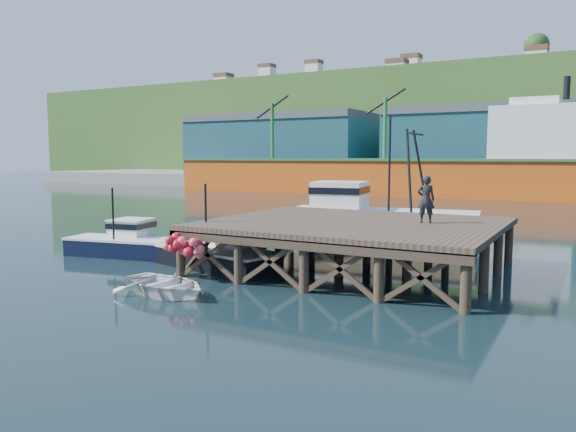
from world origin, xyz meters
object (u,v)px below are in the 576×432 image
Objects in this scene: dinghy at (165,284)px; dockworker at (426,199)px; trawler at (376,217)px; boat_navy at (124,241)px; boat_black at (221,252)px.

dinghy is 1.90× the size of dockworker.
trawler reaches higher than dockworker.
trawler reaches higher than dinghy.
boat_navy is 9.07m from dinghy.
dinghy is (7.36, -5.30, -0.29)m from boat_navy.
boat_navy is 1.51× the size of dinghy.
dockworker is (14.35, 3.04, 2.43)m from boat_navy.
trawler is at bearing 84.46° from boat_black.
trawler is (3.42, 10.38, 0.79)m from boat_black.
dockworker is at bearing -64.56° from trawler.
boat_navy is 13.97m from trawler.
boat_black is 3.22× the size of dockworker.
trawler is at bearing 3.26° from dinghy.
dinghy is 11.22m from dockworker.
boat_navy is 0.89× the size of boat_black.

